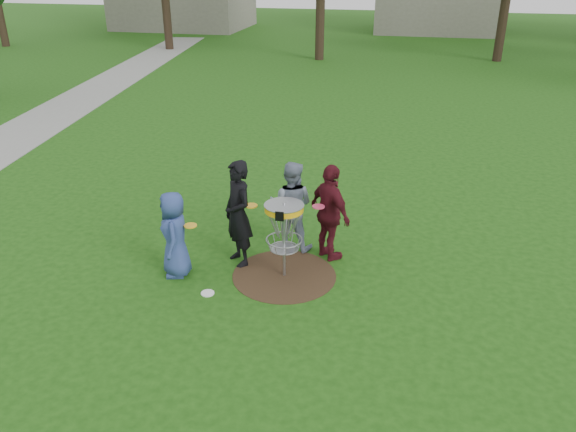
% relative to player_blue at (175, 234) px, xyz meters
% --- Properties ---
extents(ground, '(100.00, 100.00, 0.00)m').
position_rel_player_blue_xyz_m(ground, '(1.82, 0.33, -0.76)').
color(ground, '#19470F').
rests_on(ground, ground).
extents(dirt_patch, '(1.80, 1.80, 0.01)m').
position_rel_player_blue_xyz_m(dirt_patch, '(1.82, 0.33, -0.76)').
color(dirt_patch, '#47331E').
rests_on(dirt_patch, ground).
extents(concrete_path, '(7.75, 39.92, 0.02)m').
position_rel_player_blue_xyz_m(concrete_path, '(-8.18, 8.33, -0.75)').
color(concrete_path, '#9E9E99').
rests_on(concrete_path, ground).
extents(player_blue, '(0.70, 0.86, 1.52)m').
position_rel_player_blue_xyz_m(player_blue, '(0.00, 0.00, 0.00)').
color(player_blue, navy).
rests_on(player_blue, ground).
extents(player_black, '(0.81, 0.83, 1.92)m').
position_rel_player_blue_xyz_m(player_black, '(0.93, 0.62, 0.20)').
color(player_black, black).
rests_on(player_black, ground).
extents(player_grey, '(0.86, 0.69, 1.71)m').
position_rel_player_blue_xyz_m(player_grey, '(1.72, 1.38, 0.09)').
color(player_grey, gray).
rests_on(player_grey, ground).
extents(player_maroon, '(1.05, 1.06, 1.79)m').
position_rel_player_blue_xyz_m(player_maroon, '(2.47, 1.13, 0.14)').
color(player_maroon, '#51121C').
rests_on(player_maroon, ground).
extents(disc_on_grass, '(0.22, 0.22, 0.02)m').
position_rel_player_blue_xyz_m(disc_on_grass, '(0.72, -0.50, -0.75)').
color(disc_on_grass, white).
rests_on(disc_on_grass, ground).
extents(disc_golf_basket, '(0.66, 0.67, 1.38)m').
position_rel_player_blue_xyz_m(disc_golf_basket, '(1.82, 0.33, 0.26)').
color(disc_golf_basket, '#9EA0A5').
rests_on(disc_golf_basket, ground).
extents(held_discs, '(2.24, 1.27, 0.26)m').
position_rel_player_blue_xyz_m(held_discs, '(1.38, 0.65, 0.30)').
color(held_discs, yellow).
rests_on(held_discs, ground).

